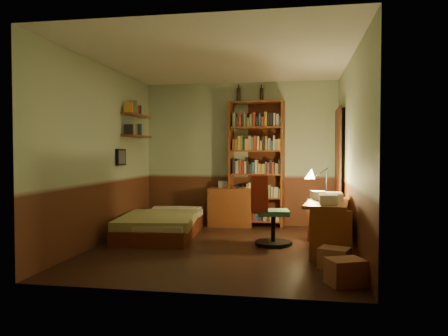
% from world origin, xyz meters
% --- Properties ---
extents(floor, '(3.50, 4.00, 0.02)m').
position_xyz_m(floor, '(0.00, 0.00, -0.01)').
color(floor, black).
rests_on(floor, ground).
extents(ceiling, '(3.50, 4.00, 0.02)m').
position_xyz_m(ceiling, '(0.00, 0.00, 2.61)').
color(ceiling, silver).
rests_on(ceiling, wall_back).
extents(wall_back, '(3.50, 0.02, 2.60)m').
position_xyz_m(wall_back, '(0.00, 2.01, 1.30)').
color(wall_back, '#9DB190').
rests_on(wall_back, ground).
extents(wall_left, '(0.02, 4.00, 2.60)m').
position_xyz_m(wall_left, '(-1.76, 0.00, 1.30)').
color(wall_left, '#9DB190').
rests_on(wall_left, ground).
extents(wall_right, '(0.02, 4.00, 2.60)m').
position_xyz_m(wall_right, '(1.76, 0.00, 1.30)').
color(wall_right, '#9DB190').
rests_on(wall_right, ground).
extents(wall_front, '(3.50, 0.02, 2.60)m').
position_xyz_m(wall_front, '(0.00, -2.01, 1.30)').
color(wall_front, '#9DB190').
rests_on(wall_front, ground).
extents(doorway, '(0.06, 0.90, 2.00)m').
position_xyz_m(doorway, '(1.72, 1.30, 1.00)').
color(doorway, black).
rests_on(doorway, ground).
extents(door_trim, '(0.02, 0.98, 2.08)m').
position_xyz_m(door_trim, '(1.69, 1.30, 1.00)').
color(door_trim, '#481E0F').
rests_on(door_trim, ground).
extents(bed, '(1.21, 2.06, 0.59)m').
position_xyz_m(bed, '(-1.09, 0.74, 0.30)').
color(bed, olive).
rests_on(bed, ground).
extents(dresser, '(0.79, 0.41, 0.69)m').
position_xyz_m(dresser, '(-0.14, 1.76, 0.34)').
color(dresser, brown).
rests_on(dresser, ground).
extents(mini_stereo, '(0.25, 0.21, 0.12)m').
position_xyz_m(mini_stereo, '(-0.27, 1.89, 0.75)').
color(mini_stereo, '#B2B2B7').
rests_on(mini_stereo, dresser).
extents(bookshelf, '(0.99, 0.41, 2.24)m').
position_xyz_m(bookshelf, '(0.32, 1.85, 1.12)').
color(bookshelf, brown).
rests_on(bookshelf, ground).
extents(bottle_left, '(0.08, 0.08, 0.26)m').
position_xyz_m(bottle_left, '(-0.02, 1.96, 2.37)').
color(bottle_left, black).
rests_on(bottle_left, bookshelf).
extents(bottle_right, '(0.08, 0.08, 0.25)m').
position_xyz_m(bottle_right, '(0.40, 1.96, 2.36)').
color(bottle_right, black).
rests_on(bottle_right, bookshelf).
extents(desk, '(0.68, 1.32, 0.68)m').
position_xyz_m(desk, '(1.44, -0.02, 0.34)').
color(desk, brown).
rests_on(desk, ground).
extents(paper_stack, '(0.23, 0.29, 0.11)m').
position_xyz_m(paper_stack, '(1.34, 0.26, 0.73)').
color(paper_stack, silver).
rests_on(paper_stack, desk).
extents(desk_lamp, '(0.24, 0.24, 0.62)m').
position_xyz_m(desk_lamp, '(1.47, 0.61, 0.99)').
color(desk_lamp, black).
rests_on(desk_lamp, desk).
extents(office_chair, '(0.55, 0.50, 1.01)m').
position_xyz_m(office_chair, '(0.71, 0.28, 0.50)').
color(office_chair, '#315C42').
rests_on(office_chair, ground).
extents(red_jacket, '(0.37, 0.48, 0.50)m').
position_xyz_m(red_jacket, '(0.83, 0.15, 1.26)').
color(red_jacket, maroon).
rests_on(red_jacket, office_chair).
extents(wall_shelf_lower, '(0.20, 0.90, 0.03)m').
position_xyz_m(wall_shelf_lower, '(-1.64, 1.10, 1.60)').
color(wall_shelf_lower, brown).
rests_on(wall_shelf_lower, wall_left).
extents(wall_shelf_upper, '(0.20, 0.90, 0.03)m').
position_xyz_m(wall_shelf_upper, '(-1.64, 1.10, 1.95)').
color(wall_shelf_upper, brown).
rests_on(wall_shelf_upper, wall_left).
extents(framed_picture, '(0.04, 0.32, 0.26)m').
position_xyz_m(framed_picture, '(-1.72, 0.60, 1.25)').
color(framed_picture, black).
rests_on(framed_picture, wall_left).
extents(cardboard_box_a, '(0.43, 0.39, 0.26)m').
position_xyz_m(cardboard_box_a, '(1.53, -1.48, 0.13)').
color(cardboard_box_a, '#926046').
rests_on(cardboard_box_a, ground).
extents(cardboard_box_b, '(0.40, 0.37, 0.23)m').
position_xyz_m(cardboard_box_b, '(1.47, -0.84, 0.12)').
color(cardboard_box_b, '#926046').
rests_on(cardboard_box_b, ground).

